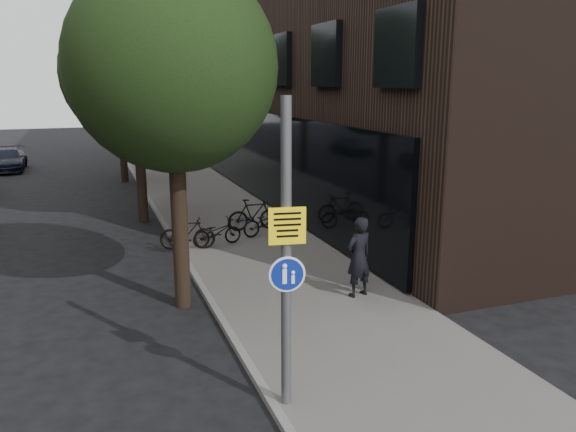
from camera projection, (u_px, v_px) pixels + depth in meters
name	position (u px, v px, depth m)	size (l,w,h in m)	color
ground	(381.00, 382.00, 9.59)	(120.00, 120.00, 0.00)	black
sidewalk	(240.00, 233.00, 18.80)	(4.50, 60.00, 0.12)	#5D5A56
curb_edge	(173.00, 239.00, 18.05)	(0.15, 60.00, 0.13)	slate
building_right_dark_brick	(326.00, 6.00, 30.42)	(12.00, 40.00, 18.00)	black
street_tree_near	(175.00, 76.00, 11.80)	(4.40, 4.40, 7.50)	black
street_tree_mid	(137.00, 78.00, 19.56)	(5.00, 5.00, 7.80)	black
street_tree_far	(119.00, 79.00, 27.79)	(5.00, 5.00, 7.80)	black
signpost	(286.00, 257.00, 8.21)	(0.54, 0.16, 4.69)	#595B5E
pedestrian	(359.00, 257.00, 12.92)	(0.69, 0.45, 1.89)	black
parked_bike_facade_near	(267.00, 222.00, 18.20)	(0.59, 1.69, 0.89)	black
parked_bike_facade_far	(254.00, 214.00, 18.81)	(0.50, 1.79, 1.07)	black
parked_bike_curb_near	(217.00, 232.00, 17.06)	(0.55, 1.57, 0.82)	black
parked_bike_curb_far	(187.00, 233.00, 16.67)	(0.46, 1.64, 0.98)	black
parked_car_far	(9.00, 160.00, 32.25)	(1.75, 4.31, 1.25)	black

